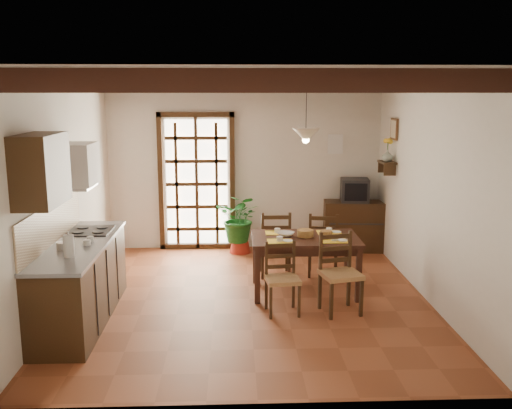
{
  "coord_description": "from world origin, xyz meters",
  "views": [
    {
      "loc": [
        -0.19,
        -6.91,
        2.6
      ],
      "look_at": [
        0.1,
        0.4,
        1.15
      ],
      "focal_mm": 40.0,
      "sensor_mm": 36.0,
      "label": 1
    }
  ],
  "objects_px": {
    "chair_far_left": "(275,255)",
    "crt_tv": "(355,190)",
    "kitchen_counter": "(81,281)",
    "potted_plant": "(240,219)",
    "dining_table": "(305,244)",
    "chair_near_left": "(282,291)",
    "chair_near_right": "(340,288)",
    "chair_far_right": "(323,255)",
    "pendant_lamp": "(306,134)",
    "sideboard": "(353,226)"
  },
  "relations": [
    {
      "from": "chair_far_left",
      "to": "crt_tv",
      "type": "distance_m",
      "value": 2.03
    },
    {
      "from": "kitchen_counter",
      "to": "chair_far_left",
      "type": "relative_size",
      "value": 2.35
    },
    {
      "from": "kitchen_counter",
      "to": "chair_far_right",
      "type": "bearing_deg",
      "value": 26.7
    },
    {
      "from": "crt_tv",
      "to": "pendant_lamp",
      "type": "xyz_separation_m",
      "value": [
        -1.06,
        -1.89,
        1.06
      ]
    },
    {
      "from": "chair_far_left",
      "to": "potted_plant",
      "type": "xyz_separation_m",
      "value": [
        -0.48,
        1.22,
        0.27
      ]
    },
    {
      "from": "crt_tv",
      "to": "sideboard",
      "type": "bearing_deg",
      "value": 96.27
    },
    {
      "from": "chair_near_right",
      "to": "chair_far_right",
      "type": "relative_size",
      "value": 1.03
    },
    {
      "from": "dining_table",
      "to": "chair_far_right",
      "type": "height_order",
      "value": "chair_far_right"
    },
    {
      "from": "crt_tv",
      "to": "pendant_lamp",
      "type": "bearing_deg",
      "value": -113.02
    },
    {
      "from": "chair_near_right",
      "to": "sideboard",
      "type": "bearing_deg",
      "value": 61.82
    },
    {
      "from": "sideboard",
      "to": "potted_plant",
      "type": "bearing_deg",
      "value": -172.87
    },
    {
      "from": "chair_far_left",
      "to": "chair_near_left",
      "type": "bearing_deg",
      "value": 88.54
    },
    {
      "from": "sideboard",
      "to": "pendant_lamp",
      "type": "xyz_separation_m",
      "value": [
        -1.06,
        -1.9,
        1.67
      ]
    },
    {
      "from": "chair_far_right",
      "to": "pendant_lamp",
      "type": "distance_m",
      "value": 1.92
    },
    {
      "from": "sideboard",
      "to": "potted_plant",
      "type": "relative_size",
      "value": 0.47
    },
    {
      "from": "dining_table",
      "to": "crt_tv",
      "type": "relative_size",
      "value": 2.87
    },
    {
      "from": "crt_tv",
      "to": "chair_near_left",
      "type": "bearing_deg",
      "value": -111.44
    },
    {
      "from": "kitchen_counter",
      "to": "chair_near_left",
      "type": "height_order",
      "value": "kitchen_counter"
    },
    {
      "from": "pendant_lamp",
      "to": "kitchen_counter",
      "type": "bearing_deg",
      "value": -161.01
    },
    {
      "from": "kitchen_counter",
      "to": "chair_near_right",
      "type": "xyz_separation_m",
      "value": [
        3.02,
        0.11,
        -0.17
      ]
    },
    {
      "from": "kitchen_counter",
      "to": "chair_far_right",
      "type": "xyz_separation_m",
      "value": [
        3.04,
        1.53,
        -0.18
      ]
    },
    {
      "from": "chair_near_left",
      "to": "dining_table",
      "type": "bearing_deg",
      "value": 57.06
    },
    {
      "from": "kitchen_counter",
      "to": "pendant_lamp",
      "type": "height_order",
      "value": "pendant_lamp"
    },
    {
      "from": "chair_near_left",
      "to": "potted_plant",
      "type": "distance_m",
      "value": 2.69
    },
    {
      "from": "crt_tv",
      "to": "chair_near_right",
      "type": "bearing_deg",
      "value": -98.79
    },
    {
      "from": "chair_near_right",
      "to": "chair_far_left",
      "type": "distance_m",
      "value": 1.57
    },
    {
      "from": "dining_table",
      "to": "sideboard",
      "type": "relative_size",
      "value": 1.43
    },
    {
      "from": "chair_far_left",
      "to": "chair_near_right",
      "type": "bearing_deg",
      "value": 114.57
    },
    {
      "from": "chair_far_right",
      "to": "pendant_lamp",
      "type": "relative_size",
      "value": 1.1
    },
    {
      "from": "kitchen_counter",
      "to": "chair_near_right",
      "type": "bearing_deg",
      "value": 2.16
    },
    {
      "from": "chair_far_right",
      "to": "potted_plant",
      "type": "xyz_separation_m",
      "value": [
        -1.17,
        1.23,
        0.28
      ]
    },
    {
      "from": "dining_table",
      "to": "pendant_lamp",
      "type": "distance_m",
      "value": 1.43
    },
    {
      "from": "chair_far_right",
      "to": "crt_tv",
      "type": "bearing_deg",
      "value": -109.71
    },
    {
      "from": "dining_table",
      "to": "chair_near_left",
      "type": "xyz_separation_m",
      "value": [
        -0.35,
        -0.7,
        -0.39
      ]
    },
    {
      "from": "crt_tv",
      "to": "pendant_lamp",
      "type": "height_order",
      "value": "pendant_lamp"
    },
    {
      "from": "kitchen_counter",
      "to": "dining_table",
      "type": "distance_m",
      "value": 2.82
    },
    {
      "from": "chair_far_right",
      "to": "pendant_lamp",
      "type": "xyz_separation_m",
      "value": [
        -0.35,
        -0.6,
        1.79
      ]
    },
    {
      "from": "chair_far_right",
      "to": "pendant_lamp",
      "type": "bearing_deg",
      "value": 68.96
    },
    {
      "from": "chair_far_right",
      "to": "crt_tv",
      "type": "distance_m",
      "value": 1.64
    },
    {
      "from": "dining_table",
      "to": "chair_near_right",
      "type": "xyz_separation_m",
      "value": [
        0.33,
        -0.71,
        -0.35
      ]
    },
    {
      "from": "kitchen_counter",
      "to": "potted_plant",
      "type": "distance_m",
      "value": 3.33
    },
    {
      "from": "chair_near_right",
      "to": "potted_plant",
      "type": "xyz_separation_m",
      "value": [
        -1.16,
        2.64,
        0.27
      ]
    },
    {
      "from": "kitchen_counter",
      "to": "chair_far_left",
      "type": "distance_m",
      "value": 2.81
    },
    {
      "from": "chair_far_left",
      "to": "chair_far_right",
      "type": "distance_m",
      "value": 0.69
    },
    {
      "from": "chair_near_right",
      "to": "crt_tv",
      "type": "distance_m",
      "value": 2.89
    },
    {
      "from": "kitchen_counter",
      "to": "chair_near_left",
      "type": "distance_m",
      "value": 2.34
    },
    {
      "from": "dining_table",
      "to": "chair_near_left",
      "type": "relative_size",
      "value": 1.64
    },
    {
      "from": "chair_far_right",
      "to": "potted_plant",
      "type": "distance_m",
      "value": 1.72
    },
    {
      "from": "kitchen_counter",
      "to": "potted_plant",
      "type": "xyz_separation_m",
      "value": [
        1.86,
        2.76,
        0.1
      ]
    },
    {
      "from": "chair_near_right",
      "to": "kitchen_counter",
      "type": "bearing_deg",
      "value": 169.0
    }
  ]
}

